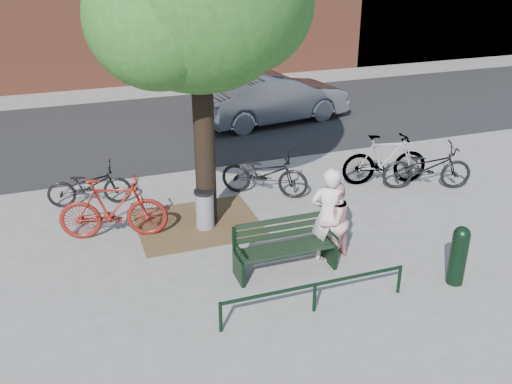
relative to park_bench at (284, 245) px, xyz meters
name	(u,v)px	position (x,y,z in m)	size (l,w,h in m)	color
ground	(285,271)	(0.00, -0.08, -0.48)	(90.00, 90.00, 0.00)	gray
dirt_pit	(198,224)	(-1.00, 2.12, -0.47)	(2.40, 2.00, 0.02)	brown
road	(179,126)	(0.00, 8.42, -0.47)	(40.00, 7.00, 0.01)	black
park_bench	(284,245)	(0.00, 0.00, 0.00)	(1.74, 0.54, 0.97)	black
guard_railing	(315,289)	(0.00, -1.28, -0.08)	(3.06, 0.06, 0.51)	black
person_left	(328,215)	(0.86, 0.07, 0.40)	(0.64, 0.42, 1.75)	beige
person_right	(333,221)	(0.95, 0.07, 0.26)	(0.71, 0.56, 1.47)	tan
bollard	(459,253)	(2.55, -1.34, 0.08)	(0.28, 0.28, 1.05)	black
litter_bin	(205,209)	(-0.90, 1.92, -0.07)	(0.40, 0.40, 0.81)	gray
bicycle_a	(89,185)	(-2.95, 3.75, -0.02)	(0.61, 1.75, 0.92)	black
bicycle_b	(113,209)	(-2.61, 2.12, 0.13)	(0.57, 2.03, 1.22)	#5F120D
bicycle_c	(264,173)	(0.75, 3.01, 0.04)	(0.68, 1.96, 1.03)	black
bicycle_d	(385,159)	(3.57, 2.68, 0.12)	(0.56, 1.99, 1.19)	gray
bicycle_e	(427,167)	(4.33, 2.12, 0.05)	(0.70, 2.00, 1.05)	black
parked_car	(273,97)	(2.84, 7.95, 0.29)	(1.62, 4.65, 1.53)	gray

